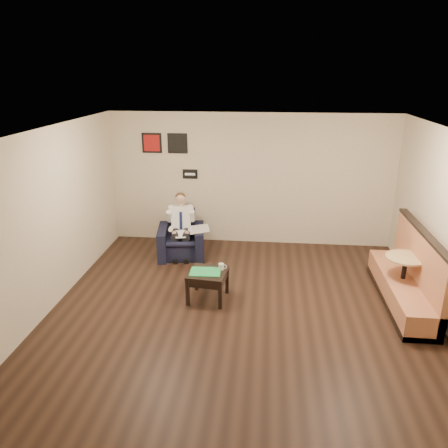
# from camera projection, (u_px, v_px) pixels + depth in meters

# --- Properties ---
(ground) EXTENTS (6.00, 6.00, 0.00)m
(ground) POSITION_uv_depth(u_px,v_px,m) (240.00, 311.00, 6.90)
(ground) COLOR black
(ground) RESTS_ON ground
(wall_back) EXTENTS (6.00, 0.02, 2.80)m
(wall_back) POSITION_uv_depth(u_px,v_px,m) (251.00, 180.00, 9.25)
(wall_back) COLOR beige
(wall_back) RESTS_ON ground
(wall_front) EXTENTS (6.00, 0.02, 2.80)m
(wall_front) POSITION_uv_depth(u_px,v_px,m) (218.00, 351.00, 3.62)
(wall_front) COLOR beige
(wall_front) RESTS_ON ground
(wall_left) EXTENTS (0.02, 6.00, 2.80)m
(wall_left) POSITION_uv_depth(u_px,v_px,m) (48.00, 221.00, 6.73)
(wall_left) COLOR beige
(wall_left) RESTS_ON ground
(ceiling) EXTENTS (6.00, 6.00, 0.02)m
(ceiling) POSITION_uv_depth(u_px,v_px,m) (243.00, 132.00, 5.97)
(ceiling) COLOR white
(ceiling) RESTS_ON wall_back
(seating_sign) EXTENTS (0.32, 0.02, 0.20)m
(seating_sign) POSITION_uv_depth(u_px,v_px,m) (190.00, 174.00, 9.33)
(seating_sign) COLOR black
(seating_sign) RESTS_ON wall_back
(art_print_left) EXTENTS (0.42, 0.03, 0.42)m
(art_print_left) POSITION_uv_depth(u_px,v_px,m) (152.00, 143.00, 9.19)
(art_print_left) COLOR #A51514
(art_print_left) RESTS_ON wall_back
(art_print_right) EXTENTS (0.42, 0.03, 0.42)m
(art_print_right) POSITION_uv_depth(u_px,v_px,m) (178.00, 143.00, 9.14)
(art_print_right) COLOR black
(art_print_right) RESTS_ON wall_back
(armchair) EXTENTS (1.04, 1.04, 0.89)m
(armchair) POSITION_uv_depth(u_px,v_px,m) (181.00, 235.00, 8.84)
(armchair) COLOR black
(armchair) RESTS_ON ground
(seated_man) EXTENTS (0.70, 0.95, 1.21)m
(seated_man) POSITION_uv_depth(u_px,v_px,m) (181.00, 229.00, 8.68)
(seated_man) COLOR silver
(seated_man) RESTS_ON armchair
(lap_papers) EXTENTS (0.26, 0.33, 0.01)m
(lap_papers) POSITION_uv_depth(u_px,v_px,m) (181.00, 234.00, 8.61)
(lap_papers) COLOR white
(lap_papers) RESTS_ON seated_man
(newspaper) EXTENTS (0.48, 0.55, 0.01)m
(newspaper) POSITION_uv_depth(u_px,v_px,m) (199.00, 229.00, 8.71)
(newspaper) COLOR silver
(newspaper) RESTS_ON armchair
(side_table) EXTENTS (0.67, 0.67, 0.50)m
(side_table) POSITION_uv_depth(u_px,v_px,m) (208.00, 285.00, 7.20)
(side_table) COLOR black
(side_table) RESTS_ON ground
(green_folder) EXTENTS (0.51, 0.37, 0.01)m
(green_folder) POSITION_uv_depth(u_px,v_px,m) (205.00, 272.00, 7.10)
(green_folder) COLOR green
(green_folder) RESTS_ON side_table
(coffee_mug) EXTENTS (0.10, 0.10, 0.10)m
(coffee_mug) POSITION_uv_depth(u_px,v_px,m) (221.00, 267.00, 7.18)
(coffee_mug) COLOR white
(coffee_mug) RESTS_ON side_table
(smartphone) EXTENTS (0.17, 0.12, 0.01)m
(smartphone) POSITION_uv_depth(u_px,v_px,m) (213.00, 267.00, 7.26)
(smartphone) COLOR black
(smartphone) RESTS_ON side_table
(banquette) EXTENTS (0.57, 2.38, 1.22)m
(banquette) POSITION_uv_depth(u_px,v_px,m) (404.00, 268.00, 6.99)
(banquette) COLOR #B56C46
(banquette) RESTS_ON ground
(cafe_table) EXTENTS (0.81, 0.81, 0.79)m
(cafe_table) POSITION_uv_depth(u_px,v_px,m) (403.00, 279.00, 7.09)
(cafe_table) COLOR tan
(cafe_table) RESTS_ON ground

